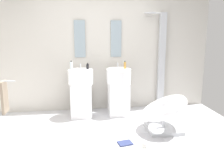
{
  "coord_description": "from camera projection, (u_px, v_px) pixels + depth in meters",
  "views": [
    {
      "loc": [
        -0.33,
        -2.97,
        1.62
      ],
      "look_at": [
        0.15,
        0.55,
        0.95
      ],
      "focal_mm": 35.03,
      "sensor_mm": 36.0,
      "label": 1
    }
  ],
  "objects": [
    {
      "name": "shower_column",
      "position": [
        161.0,
        59.0,
        4.7
      ],
      "size": [
        0.49,
        0.24,
        2.05
      ],
      "color": "#B7BABF",
      "rests_on": "ground_plane"
    },
    {
      "name": "soap_bottle_clear",
      "position": [
        71.0,
        66.0,
        4.16
      ],
      "size": [
        0.06,
        0.06,
        0.18
      ],
      "color": "silver",
      "rests_on": "pedestal_sink_left"
    },
    {
      "name": "soap_bottle_black",
      "position": [
        88.0,
        66.0,
        4.24
      ],
      "size": [
        0.05,
        0.05,
        0.12
      ],
      "color": "black",
      "rests_on": "pedestal_sink_left"
    },
    {
      "name": "area_rug",
      "position": [
        131.0,
        148.0,
        3.13
      ],
      "size": [
        1.11,
        0.84,
        0.01
      ],
      "primitive_type": "cube",
      "color": "#B2B2B7",
      "rests_on": "ground_plane"
    },
    {
      "name": "ground_plane",
      "position": [
        107.0,
        146.0,
        3.24
      ],
      "size": [
        4.8,
        3.6,
        0.04
      ],
      "primitive_type": "cube",
      "color": "silver"
    },
    {
      "name": "coffee_mug",
      "position": [
        144.0,
        146.0,
        3.07
      ],
      "size": [
        0.08,
        0.08,
        0.1
      ],
      "primitive_type": "cylinder",
      "color": "white",
      "rests_on": "area_rug"
    },
    {
      "name": "pedestal_sink_right",
      "position": [
        119.0,
        90.0,
        4.37
      ],
      "size": [
        0.48,
        0.48,
        1.03
      ],
      "color": "white",
      "rests_on": "ground_plane"
    },
    {
      "name": "rear_partition",
      "position": [
        98.0,
        49.0,
        4.6
      ],
      "size": [
        4.8,
        0.1,
        2.6
      ],
      "primitive_type": "cube",
      "color": "beige",
      "rests_on": "ground_plane"
    },
    {
      "name": "soap_bottle_amber",
      "position": [
        125.0,
        65.0,
        4.3
      ],
      "size": [
        0.05,
        0.05,
        0.15
      ],
      "color": "#C68C38",
      "rests_on": "pedestal_sink_right"
    },
    {
      "name": "vanity_mirror_left",
      "position": [
        80.0,
        39.0,
        4.44
      ],
      "size": [
        0.22,
        0.03,
        0.75
      ],
      "primitive_type": "cube",
      "color": "#8C9EA8"
    },
    {
      "name": "lounge_chair",
      "position": [
        164.0,
        111.0,
        3.64
      ],
      "size": [
        1.01,
        1.01,
        0.65
      ],
      "color": "#B7BABF",
      "rests_on": "ground_plane"
    },
    {
      "name": "towel_rack",
      "position": [
        3.0,
        98.0,
        3.38
      ],
      "size": [
        0.37,
        0.22,
        0.95
      ],
      "color": "#B7BABF",
      "rests_on": "ground_plane"
    },
    {
      "name": "pedestal_sink_left",
      "position": [
        81.0,
        91.0,
        4.27
      ],
      "size": [
        0.48,
        0.48,
        1.03
      ],
      "color": "white",
      "rests_on": "ground_plane"
    },
    {
      "name": "magazine_navy",
      "position": [
        125.0,
        143.0,
        3.23
      ],
      "size": [
        0.23,
        0.19,
        0.02
      ],
      "primitive_type": "cube",
      "rotation": [
        0.0,
        0.0,
        0.19
      ],
      "color": "navy",
      "rests_on": "area_rug"
    },
    {
      "name": "vanity_mirror_right",
      "position": [
        116.0,
        39.0,
        4.54
      ],
      "size": [
        0.22,
        0.03,
        0.75
      ],
      "primitive_type": "cube",
      "color": "#8C9EA8"
    }
  ]
}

